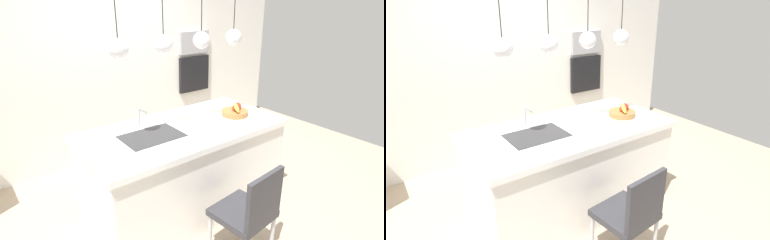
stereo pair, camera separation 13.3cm
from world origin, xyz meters
TOP-DOWN VIEW (x-y plane):
  - floor at (0.00, 0.00)m, footprint 6.60×6.60m
  - back_wall at (0.00, 1.65)m, footprint 6.00×0.10m
  - kitchen_island at (0.00, 0.00)m, footprint 2.06×1.02m
  - sink_basin at (-0.37, 0.00)m, footprint 0.56×0.40m
  - faucet at (-0.37, 0.21)m, footprint 0.02×0.17m
  - fruit_bowl at (0.64, -0.08)m, footprint 0.29×0.29m
  - microwave at (1.36, 1.58)m, footprint 0.54×0.08m
  - oven at (1.36, 1.58)m, footprint 0.56×0.08m
  - chair_near at (-0.00, -0.92)m, footprint 0.49×0.48m
  - pendant_light_left at (-0.64, 0.00)m, footprint 0.16×0.16m
  - pendant_light_center_left at (-0.21, 0.00)m, footprint 0.16×0.16m
  - pendant_light_center_right at (0.21, 0.00)m, footprint 0.16×0.16m
  - pendant_light_right at (0.64, 0.00)m, footprint 0.16×0.16m

SIDE VIEW (x-z plane):
  - floor at x=0.00m, z-range 0.00..0.00m
  - kitchen_island at x=0.00m, z-range 0.00..0.95m
  - chair_near at x=0.00m, z-range 0.05..0.94m
  - sink_basin at x=-0.37m, z-range 0.93..0.95m
  - fruit_bowl at x=0.64m, z-range 0.92..1.07m
  - oven at x=1.36m, z-range 0.74..1.30m
  - faucet at x=-0.37m, z-range 0.98..1.20m
  - back_wall at x=0.00m, z-range 0.00..2.60m
  - microwave at x=1.36m, z-range 1.35..1.69m
  - pendant_light_left at x=-0.64m, z-range 1.40..2.17m
  - pendant_light_center_left at x=-0.21m, z-range 1.40..2.17m
  - pendant_light_center_right at x=0.21m, z-range 1.40..2.17m
  - pendant_light_right at x=0.64m, z-range 1.40..2.17m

